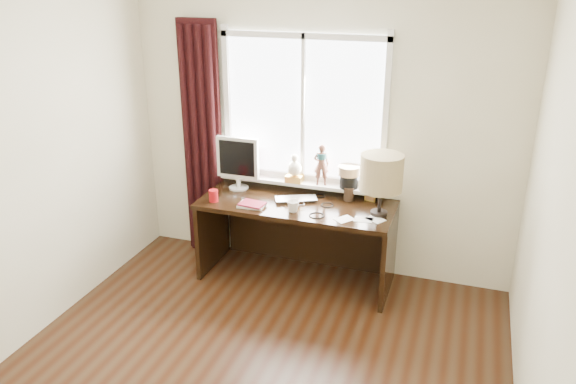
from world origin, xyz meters
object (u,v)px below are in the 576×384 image
(laptop, at_px, (296,199))
(desk, at_px, (300,224))
(monitor, at_px, (238,160))
(table_lamp, at_px, (381,173))
(red_cup, at_px, (214,196))
(mug, at_px, (293,206))

(laptop, height_order, desk, laptop)
(monitor, bearing_deg, table_lamp, -7.58)
(red_cup, bearing_deg, mug, 0.71)
(monitor, bearing_deg, desk, -5.46)
(desk, bearing_deg, laptop, -106.61)
(laptop, bearing_deg, mug, -103.41)
(mug, height_order, red_cup, red_cup)
(red_cup, distance_m, desk, 0.81)
(laptop, relative_size, table_lamp, 0.70)
(monitor, distance_m, table_lamp, 1.35)
(table_lamp, bearing_deg, red_cup, -172.90)
(desk, xyz_separation_m, monitor, (-0.61, 0.06, 0.52))
(mug, height_order, monitor, monitor)
(laptop, bearing_deg, red_cup, 174.80)
(laptop, bearing_deg, table_lamp, -29.90)
(laptop, distance_m, desk, 0.26)
(desk, bearing_deg, table_lamp, -9.37)
(laptop, height_order, table_lamp, table_lamp)
(laptop, relative_size, desk, 0.21)
(mug, relative_size, monitor, 0.21)
(mug, relative_size, table_lamp, 0.20)
(laptop, distance_m, mug, 0.24)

